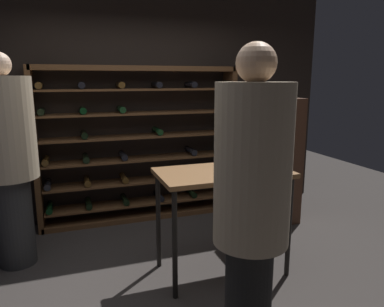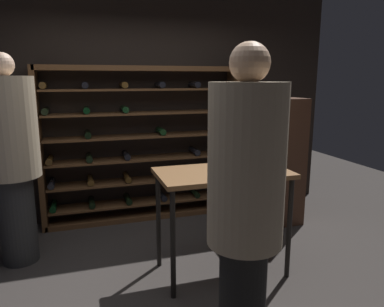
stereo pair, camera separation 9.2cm
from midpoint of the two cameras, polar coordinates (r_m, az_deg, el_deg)
ground_plane at (r=3.35m, az=-3.55°, el=-19.72°), size 9.63×9.63×0.00m
back_wall at (r=4.65m, az=-9.91°, el=7.80°), size 5.25×0.10×2.89m
wine_rack at (r=4.51m, az=-8.87°, el=1.28°), size 2.46×0.32×1.90m
tasting_table at (r=3.20m, az=4.08°, el=-4.69°), size 1.15×0.64×0.96m
person_guest_plum_blouse at (r=2.05m, az=8.12°, el=-7.58°), size 0.43×0.43×1.94m
person_guest_khaki at (r=3.69m, az=-27.81°, el=0.07°), size 0.51×0.51×1.98m
display_cabinet at (r=4.49m, az=13.16°, el=-1.24°), size 0.44×0.36×1.53m
wine_bottle_red_label at (r=3.51m, az=9.38°, el=0.87°), size 0.08×0.08×0.37m
wine_bottle_green_slim at (r=3.38m, az=7.21°, el=0.33°), size 0.08×0.08×0.36m
wine_glass_stemmed_right at (r=3.15m, az=8.77°, el=-0.86°), size 0.09×0.09×0.15m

